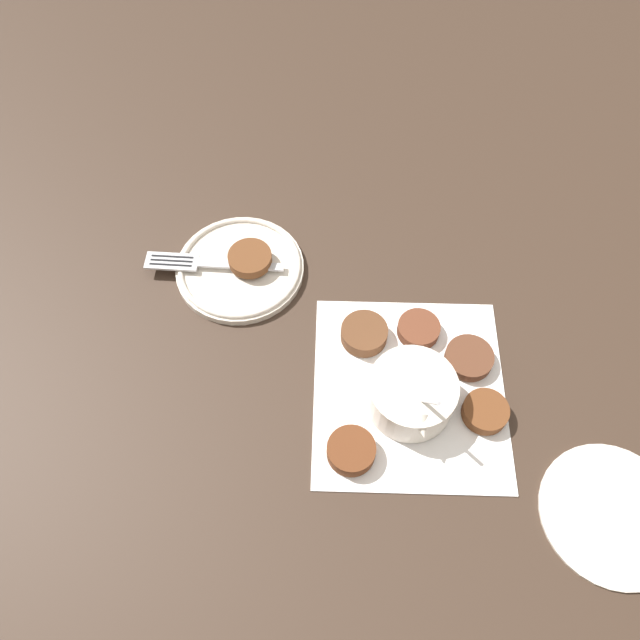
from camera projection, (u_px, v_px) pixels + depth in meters
name	position (u px, v px, depth m)	size (l,w,h in m)	color
ground_plane	(394.00, 383.00, 0.81)	(4.00, 4.00, 0.00)	#38281E
napkin	(409.00, 390.00, 0.80)	(0.30, 0.28, 0.00)	white
sauce_bowl	(411.00, 395.00, 0.77)	(0.12, 0.11, 0.10)	silver
fritter_0	(419.00, 329.00, 0.83)	(0.06, 0.06, 0.02)	brown
fritter_1	(364.00, 334.00, 0.83)	(0.06, 0.06, 0.02)	brown
fritter_2	(469.00, 358.00, 0.81)	(0.06, 0.06, 0.02)	brown
fritter_3	(351.00, 451.00, 0.75)	(0.06, 0.06, 0.02)	brown
fritter_4	(485.00, 412.00, 0.77)	(0.06, 0.06, 0.02)	brown
serving_plate	(240.00, 268.00, 0.89)	(0.18, 0.18, 0.02)	silver
fritter_on_plate	(250.00, 258.00, 0.88)	(0.06, 0.06, 0.02)	brown
fork	(199.00, 263.00, 0.88)	(0.06, 0.20, 0.00)	silver
extra_saucer	(613.00, 514.00, 0.72)	(0.17, 0.17, 0.01)	silver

